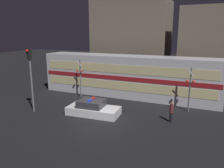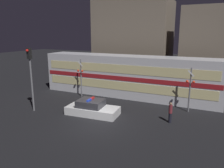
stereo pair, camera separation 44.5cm
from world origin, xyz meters
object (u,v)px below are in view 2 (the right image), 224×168
at_px(police_car, 92,108).
at_px(crossing_signal_near, 190,87).
at_px(pedestrian, 170,112).
at_px(train, 127,76).
at_px(traffic_light_corner, 31,71).

distance_m(police_car, crossing_signal_near, 8.44).
bearing_deg(police_car, pedestrian, 4.50).
bearing_deg(crossing_signal_near, pedestrian, -108.38).
xyz_separation_m(train, pedestrian, (5.66, -5.52, -1.35)).
distance_m(police_car, pedestrian, 6.34).
relative_size(train, police_car, 4.23).
xyz_separation_m(train, crossing_signal_near, (6.66, -2.51, 0.01)).
xyz_separation_m(police_car, traffic_light_corner, (-5.09, -1.44, 3.07)).
distance_m(train, crossing_signal_near, 7.12).
xyz_separation_m(pedestrian, crossing_signal_near, (1.00, 3.01, 1.37)).
height_order(train, traffic_light_corner, traffic_light_corner).
relative_size(train, traffic_light_corner, 3.46).
distance_m(pedestrian, traffic_light_corner, 11.91).
relative_size(train, pedestrian, 11.77).
relative_size(police_car, crossing_signal_near, 1.16).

